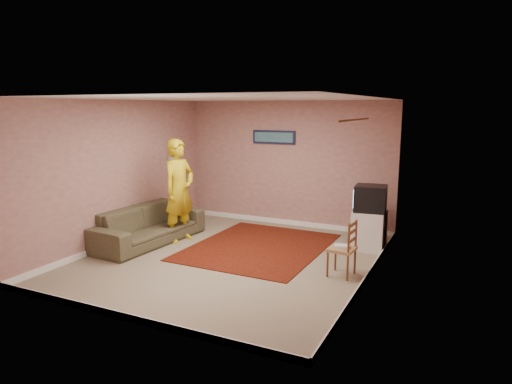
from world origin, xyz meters
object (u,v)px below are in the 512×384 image
at_px(tv_cabinet, 369,230).
at_px(person, 179,190).
at_px(chair_b, 342,242).
at_px(crt_tv, 370,198).
at_px(chair_a, 363,214).
at_px(sofa, 149,225).

distance_m(tv_cabinet, person, 3.51).
bearing_deg(chair_b, crt_tv, -178.81).
xyz_separation_m(chair_a, chair_b, (0.09, -1.75, -0.04)).
xyz_separation_m(chair_a, person, (-3.14, -1.24, 0.40)).
height_order(chair_a, sofa, chair_a).
xyz_separation_m(tv_cabinet, chair_a, (-0.19, 0.30, 0.20)).
bearing_deg(person, chair_a, -58.14).
relative_size(tv_cabinet, chair_a, 1.42).
distance_m(crt_tv, person, 3.45).
bearing_deg(crt_tv, person, -169.26).
bearing_deg(chair_b, chair_a, -172.23).
xyz_separation_m(crt_tv, person, (-3.32, -0.95, 0.04)).
bearing_deg(chair_b, tv_cabinet, -179.02).
bearing_deg(tv_cabinet, sofa, -160.33).
height_order(tv_cabinet, sofa, tv_cabinet).
xyz_separation_m(crt_tv, chair_a, (-0.18, 0.30, -0.37)).
distance_m(tv_cabinet, crt_tv, 0.57).
bearing_deg(sofa, crt_tv, -66.28).
xyz_separation_m(crt_tv, chair_b, (-0.09, -1.45, -0.40)).
relative_size(chair_b, person, 0.24).
distance_m(chair_b, sofa, 3.66).
height_order(tv_cabinet, chair_b, chair_b).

